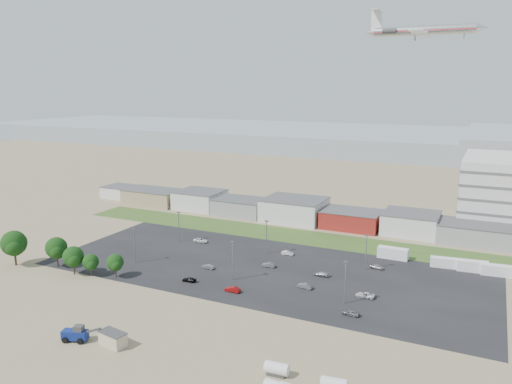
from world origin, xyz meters
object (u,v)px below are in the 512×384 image
Objects in this scene: storage_tank_nw at (277,368)px; parked_car_12 at (321,274)px; parked_car_4 at (208,267)px; airliner at (424,30)px; parked_car_9 at (201,241)px; telehandler at (75,333)px; parked_car_13 at (233,289)px; parked_car_3 at (189,280)px; parked_car_7 at (269,265)px; parked_car_1 at (305,286)px; portable_shed at (113,339)px; box_trailer_a at (393,253)px; parked_car_8 at (377,267)px; parked_car_11 at (287,253)px; parked_car_0 at (365,295)px; parked_car_2 at (351,313)px; tree_far_left at (14,246)px.

storage_tank_nw is 48.14m from parked_car_12.
storage_tank_nw is at bearing 44.76° from parked_car_4.
airliner is 9.84× the size of parked_car_9.
parked_car_4 is (2.93, 45.43, -1.07)m from telehandler.
telehandler is 2.22× the size of parked_car_4.
parked_car_4 is at bearing -71.90° from parked_car_12.
parked_car_3 is at bearing -91.47° from parked_car_13.
parked_car_12 is at bearing 84.20° from parked_car_7.
parked_car_12 is at bearing -179.04° from parked_car_1.
portable_shed reaches higher than storage_tank_nw.
box_trailer_a is 2.25× the size of parked_car_7.
parked_car_1 reaches higher than parked_car_7.
telehandler is at bearing -2.56° from parked_car_4.
parked_car_8 is 26.52m from parked_car_11.
airliner is at bearing 158.48° from parked_car_4.
parked_car_1 is at bearing -97.88° from airliner.
telehandler is 1.80× the size of parked_car_0.
portable_shed is 65.97m from parked_car_9.
storage_tank_nw is 54.19m from parked_car_4.
storage_tank_nw reaches higher than parked_car_0.
parked_car_1 is at bearing -114.87° from box_trailer_a.
portable_shed reaches higher than parked_car_9.
telehandler is 2.20× the size of parked_car_11.
parked_car_0 is (46.38, 45.12, -1.04)m from telehandler.
telehandler is at bearing -171.24° from storage_tank_nw.
parked_car_7 reaches higher than parked_car_0.
storage_tank_nw is at bearing -166.95° from parked_car_11.
storage_tank_nw is at bearing -94.43° from box_trailer_a.
parked_car_2 is at bearing 19.35° from telehandler.
portable_shed is 33.93m from parked_car_3.
parked_car_2 reaches higher than parked_car_7.
airliner reaches higher than storage_tank_nw.
storage_tank_nw is (40.32, 6.21, -0.40)m from telehandler.
portable_shed is at bearing -4.68° from telehandler.
parked_car_7 is (9.45, 52.09, -0.78)m from portable_shed.
portable_shed is at bearing -105.37° from airliner.
parked_car_3 is at bearing 146.41° from parked_car_11.
parked_car_7 is (-14.24, 9.69, -0.00)m from parked_car_1.
portable_shed is 1.48× the size of parked_car_3.
parked_car_11 is (-26.52, 0.15, -0.03)m from parked_car_8.
parked_car_7 is (64.41, 29.20, -4.99)m from tree_far_left.
parked_car_8 is at bearing -177.39° from parked_car_0.
storage_tank_nw is at bearing -177.14° from parked_car_8.
portable_shed is 1.52× the size of parked_car_8.
parked_car_7 is at bearing 89.14° from portable_shed.
tree_far_left is 84.97m from parked_car_12.
parked_car_13 is at bearing -72.20° from parked_car_0.
box_trailer_a is 59.55m from parked_car_9.
parked_car_3 is 32.97m from parked_car_9.
storage_tank_nw is 89.40m from tree_far_left.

